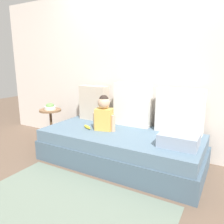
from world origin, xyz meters
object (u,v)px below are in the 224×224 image
object	(u,v)px
throw_pillow_center	(132,105)
fruit_bowl	(50,107)
banana	(87,127)
throw_pillow_right	(180,111)
couch	(120,148)
throw_pillow_left	(94,103)
side_table	(51,117)
folded_blanket	(179,140)
toddler	(104,113)

from	to	relation	value
throw_pillow_center	fruit_bowl	bearing A→B (deg)	-170.90
banana	throw_pillow_right	bearing A→B (deg)	21.70
couch	banana	size ratio (longest dim) A/B	12.14
throw_pillow_left	throw_pillow_right	bearing A→B (deg)	0.00
throw_pillow_left	banana	size ratio (longest dim) A/B	3.04
throw_pillow_right	side_table	distance (m)	2.02
side_table	fruit_bowl	size ratio (longest dim) A/B	2.97
throw_pillow_right	fruit_bowl	bearing A→B (deg)	-173.81
fruit_bowl	banana	bearing A→B (deg)	-14.01
throw_pillow_left	throw_pillow_center	bearing A→B (deg)	0.00
side_table	fruit_bowl	world-z (taller)	fruit_bowl
folded_blanket	side_table	bearing A→B (deg)	172.72
fruit_bowl	side_table	bearing A→B (deg)	0.00
throw_pillow_left	banana	world-z (taller)	throw_pillow_left
toddler	side_table	xyz separation A→B (m)	(-1.11, 0.16, -0.23)
throw_pillow_center	toddler	distance (m)	0.44
couch	banana	bearing A→B (deg)	-171.27
throw_pillow_left	folded_blanket	size ratio (longest dim) A/B	1.29
throw_pillow_left	banana	bearing A→B (deg)	-67.36
couch	fruit_bowl	distance (m)	1.40
throw_pillow_center	banana	xyz separation A→B (m)	(-0.46, -0.44, -0.27)
throw_pillow_center	side_table	world-z (taller)	throw_pillow_center
toddler	banana	world-z (taller)	toddler
toddler	folded_blanket	world-z (taller)	toddler
couch	throw_pillow_left	distance (m)	0.87
throw_pillow_right	toddler	bearing A→B (deg)	-156.95
banana	folded_blanket	xyz separation A→B (m)	(1.21, -0.05, 0.05)
folded_blanket	toddler	bearing A→B (deg)	173.54
throw_pillow_right	banana	bearing A→B (deg)	-158.30
throw_pillow_center	fruit_bowl	world-z (taller)	throw_pillow_center
throw_pillow_left	side_table	bearing A→B (deg)	-163.02
couch	folded_blanket	size ratio (longest dim) A/B	5.16
banana	folded_blanket	distance (m)	1.21
throw_pillow_right	folded_blanket	xyz separation A→B (m)	(0.11, -0.48, -0.21)
throw_pillow_left	toddler	world-z (taller)	throw_pillow_left
throw_pillow_left	toddler	distance (m)	0.55
throw_pillow_right	throw_pillow_left	bearing A→B (deg)	180.00
throw_pillow_right	fruit_bowl	distance (m)	2.00
throw_pillow_right	side_table	size ratio (longest dim) A/B	1.07
couch	toddler	size ratio (longest dim) A/B	4.49
side_table	toddler	bearing A→B (deg)	-8.00
folded_blanket	side_table	distance (m)	2.11
couch	folded_blanket	distance (m)	0.81
throw_pillow_center	side_table	size ratio (longest dim) A/B	1.10
side_table	fruit_bowl	bearing A→B (deg)	180.00
couch	throw_pillow_center	size ratio (longest dim) A/B	3.51
throw_pillow_center	throw_pillow_right	xyz separation A→B (m)	(0.64, 0.00, -0.02)
banana	fruit_bowl	xyz separation A→B (m)	(-0.89, 0.22, 0.14)
toddler	side_table	bearing A→B (deg)	172.00
couch	folded_blanket	bearing A→B (deg)	-8.82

